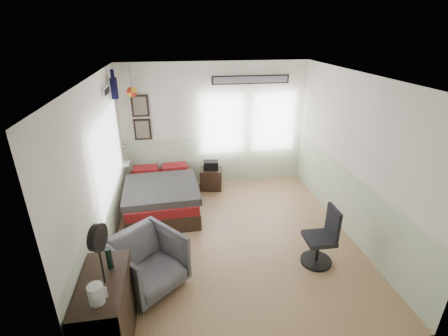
{
  "coord_description": "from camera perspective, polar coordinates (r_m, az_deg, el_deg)",
  "views": [
    {
      "loc": [
        -0.88,
        -4.54,
        3.34
      ],
      "look_at": [
        -0.1,
        0.4,
        1.15
      ],
      "focal_mm": 26.0,
      "sensor_mm": 36.0,
      "label": 1
    }
  ],
  "objects": [
    {
      "name": "wall_decor",
      "position": [
        6.62,
        -11.01,
        12.43
      ],
      "size": [
        3.55,
        1.32,
        1.44
      ],
      "color": "black",
      "rests_on": "room_shell"
    },
    {
      "name": "ground_plane",
      "position": [
        5.7,
        1.66,
        -12.25
      ],
      "size": [
        4.0,
        4.5,
        0.01
      ],
      "primitive_type": "cube",
      "color": "#8F6D4C"
    },
    {
      "name": "room_shell",
      "position": [
        5.09,
        0.62,
        3.83
      ],
      "size": [
        4.02,
        4.52,
        2.71
      ],
      "color": "silver",
      "rests_on": "ground_plane"
    },
    {
      "name": "armchair",
      "position": [
        4.71,
        -13.25,
        -15.83
      ],
      "size": [
        1.21,
        1.21,
        0.79
      ],
      "primitive_type": "imported",
      "rotation": [
        0.0,
        0.0,
        0.7
      ],
      "color": "#575757",
      "rests_on": "ground_plane"
    },
    {
      "name": "dresser",
      "position": [
        4.11,
        -19.85,
        -22.85
      ],
      "size": [
        0.48,
        1.0,
        0.9
      ],
      "primitive_type": "cube",
      "color": "black",
      "rests_on": "ground_plane"
    },
    {
      "name": "task_chair",
      "position": [
        5.19,
        16.86,
        -12.22
      ],
      "size": [
        0.47,
        0.47,
        0.94
      ],
      "rotation": [
        0.0,
        0.0,
        -0.02
      ],
      "color": "black",
      "rests_on": "ground_plane"
    },
    {
      "name": "kettle",
      "position": [
        3.53,
        -21.53,
        -19.92
      ],
      "size": [
        0.17,
        0.15,
        0.2
      ],
      "rotation": [
        0.0,
        0.0,
        0.02
      ],
      "color": "silver",
      "rests_on": "dresser"
    },
    {
      "name": "bed",
      "position": [
        6.5,
        -10.86,
        -4.76
      ],
      "size": [
        1.42,
        1.92,
        0.6
      ],
      "rotation": [
        0.0,
        0.0,
        0.04
      ],
      "color": "black",
      "rests_on": "ground_plane"
    },
    {
      "name": "black_bag",
      "position": [
        7.07,
        -2.33,
        0.49
      ],
      "size": [
        0.34,
        0.23,
        0.19
      ],
      "primitive_type": "cube",
      "rotation": [
        0.0,
        0.0,
        -0.09
      ],
      "color": "black",
      "rests_on": "nightstand"
    },
    {
      "name": "stand_fan",
      "position": [
        3.45,
        -21.32,
        -11.47
      ],
      "size": [
        0.15,
        0.28,
        0.7
      ],
      "rotation": [
        0.0,
        0.0,
        -0.29
      ],
      "color": "black",
      "rests_on": "dresser"
    },
    {
      "name": "nightstand",
      "position": [
        7.21,
        -2.29,
        -1.9
      ],
      "size": [
        0.52,
        0.45,
        0.47
      ],
      "primitive_type": "cube",
      "rotation": [
        0.0,
        0.0,
        -0.18
      ],
      "color": "black",
      "rests_on": "ground_plane"
    },
    {
      "name": "bottle",
      "position": [
        3.86,
        -19.51,
        -14.76
      ],
      "size": [
        0.06,
        0.06,
        0.26
      ],
      "primitive_type": "cylinder",
      "color": "black",
      "rests_on": "dresser"
    }
  ]
}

